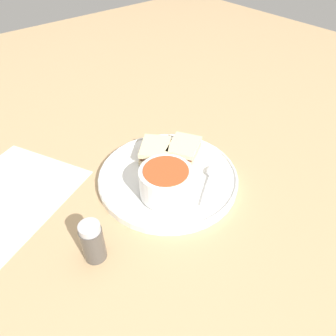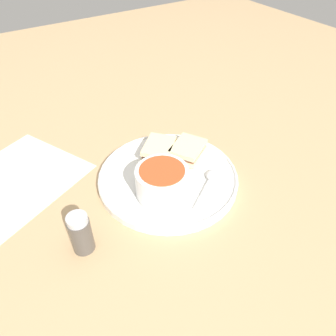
# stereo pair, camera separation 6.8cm
# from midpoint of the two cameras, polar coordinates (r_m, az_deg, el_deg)

# --- Properties ---
(ground_plane) EXTENTS (2.40, 2.40, 0.00)m
(ground_plane) POSITION_cam_midpoint_polar(r_m,az_deg,el_deg) (0.73, -2.66, -2.31)
(ground_plane) COLOR tan
(plate) EXTENTS (0.31, 0.31, 0.02)m
(plate) POSITION_cam_midpoint_polar(r_m,az_deg,el_deg) (0.72, -2.69, -1.69)
(plate) COLOR white
(plate) RESTS_ON ground_plane
(soup_bowl) EXTENTS (0.11, 0.11, 0.06)m
(soup_bowl) POSITION_cam_midpoint_polar(r_m,az_deg,el_deg) (0.65, -3.35, -2.54)
(soup_bowl) COLOR white
(soup_bowl) RESTS_ON plate
(spoon) EXTENTS (0.08, 0.11, 0.01)m
(spoon) POSITION_cam_midpoint_polar(r_m,az_deg,el_deg) (0.71, 4.79, -1.16)
(spoon) COLOR silver
(spoon) RESTS_ON plate
(sandwich_half_near) EXTENTS (0.10, 0.10, 0.03)m
(sandwich_half_near) POSITION_cam_midpoint_polar(r_m,az_deg,el_deg) (0.76, 0.26, 3.30)
(sandwich_half_near) COLOR beige
(sandwich_half_near) RESTS_ON plate
(sandwich_half_far) EXTENTS (0.10, 0.10, 0.03)m
(sandwich_half_far) POSITION_cam_midpoint_polar(r_m,az_deg,el_deg) (0.75, -4.78, 3.04)
(sandwich_half_far) COLOR beige
(sandwich_half_far) RESTS_ON plate
(salt_shaker) EXTENTS (0.04, 0.04, 0.08)m
(salt_shaker) POSITION_cam_midpoint_polar(r_m,az_deg,el_deg) (0.59, -16.30, -12.40)
(salt_shaker) COLOR #4C4742
(salt_shaker) RESTS_ON ground_plane
(menu_sheet) EXTENTS (0.34, 0.37, 0.00)m
(menu_sheet) POSITION_cam_midpoint_polar(r_m,az_deg,el_deg) (0.78, -28.95, -4.89)
(menu_sheet) COLOR white
(menu_sheet) RESTS_ON ground_plane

